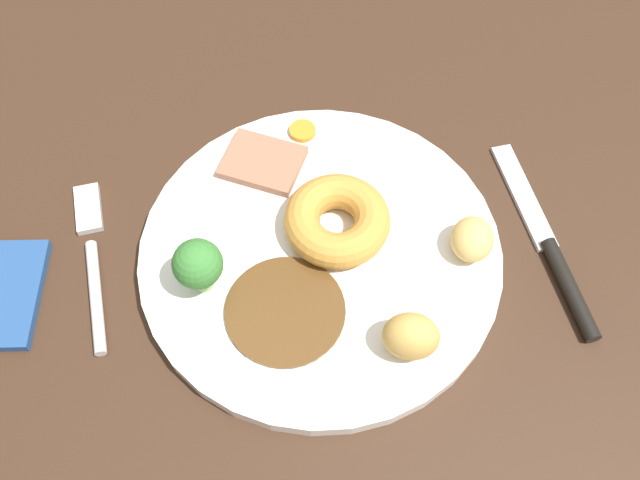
% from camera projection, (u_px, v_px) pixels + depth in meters
% --- Properties ---
extents(dining_table, '(1.20, 0.84, 0.04)m').
position_uv_depth(dining_table, '(288.00, 272.00, 0.55)').
color(dining_table, '#382316').
rests_on(dining_table, ground).
extents(dinner_plate, '(0.28, 0.28, 0.01)m').
position_uv_depth(dinner_plate, '(320.00, 251.00, 0.53)').
color(dinner_plate, white).
rests_on(dinner_plate, dining_table).
extents(gravy_pool, '(0.09, 0.09, 0.00)m').
position_uv_depth(gravy_pool, '(285.00, 311.00, 0.49)').
color(gravy_pool, '#563819').
rests_on(gravy_pool, dinner_plate).
extents(meat_slice_main, '(0.08, 0.07, 0.01)m').
position_uv_depth(meat_slice_main, '(263.00, 162.00, 0.56)').
color(meat_slice_main, '#9E664C').
rests_on(meat_slice_main, dinner_plate).
extents(yorkshire_pudding, '(0.08, 0.08, 0.03)m').
position_uv_depth(yorkshire_pudding, '(337.00, 220.00, 0.52)').
color(yorkshire_pudding, '#C68938').
rests_on(yorkshire_pudding, dinner_plate).
extents(roast_potato_left, '(0.05, 0.04, 0.04)m').
position_uv_depth(roast_potato_left, '(411.00, 336.00, 0.46)').
color(roast_potato_left, tan).
rests_on(roast_potato_left, dinner_plate).
extents(roast_potato_right, '(0.04, 0.05, 0.03)m').
position_uv_depth(roast_potato_right, '(472.00, 239.00, 0.51)').
color(roast_potato_right, '#D8B260').
rests_on(roast_potato_right, dinner_plate).
extents(carrot_coin_front, '(0.02, 0.02, 0.00)m').
position_uv_depth(carrot_coin_front, '(302.00, 131.00, 0.58)').
color(carrot_coin_front, orange).
rests_on(carrot_coin_front, dinner_plate).
extents(broccoli_floret, '(0.04, 0.04, 0.05)m').
position_uv_depth(broccoli_floret, '(198.00, 265.00, 0.48)').
color(broccoli_floret, '#8CB766').
rests_on(broccoli_floret, dinner_plate).
extents(fork, '(0.03, 0.15, 0.01)m').
position_uv_depth(fork, '(93.00, 258.00, 0.53)').
color(fork, silver).
rests_on(fork, dining_table).
extents(knife, '(0.03, 0.19, 0.01)m').
position_uv_depth(knife, '(552.00, 253.00, 0.53)').
color(knife, black).
rests_on(knife, dining_table).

